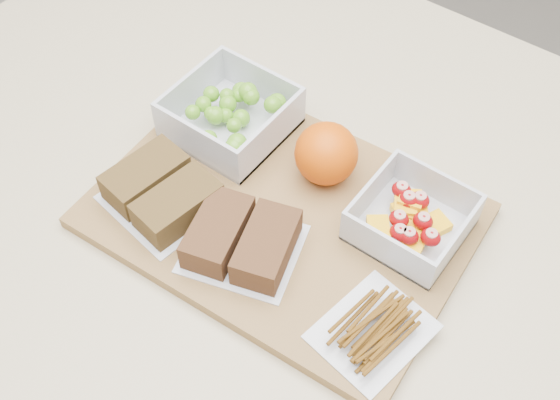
# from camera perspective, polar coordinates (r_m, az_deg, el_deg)

# --- Properties ---
(counter) EXTENTS (1.20, 0.90, 0.90)m
(counter) POSITION_cam_1_polar(r_m,az_deg,el_deg) (1.22, 1.01, -13.65)
(counter) COLOR beige
(counter) RESTS_ON ground
(cutting_board) EXTENTS (0.44, 0.33, 0.02)m
(cutting_board) POSITION_cam_1_polar(r_m,az_deg,el_deg) (0.82, 0.17, -1.26)
(cutting_board) COLOR olive
(cutting_board) RESTS_ON counter
(grape_container) EXTENTS (0.13, 0.13, 0.06)m
(grape_container) POSITION_cam_1_polar(r_m,az_deg,el_deg) (0.88, -3.84, 6.93)
(grape_container) COLOR silver
(grape_container) RESTS_ON cutting_board
(fruit_container) EXTENTS (0.12, 0.12, 0.05)m
(fruit_container) POSITION_cam_1_polar(r_m,az_deg,el_deg) (0.80, 10.58, -1.61)
(fruit_container) COLOR silver
(fruit_container) RESTS_ON cutting_board
(orange) EXTENTS (0.08, 0.08, 0.08)m
(orange) POSITION_cam_1_polar(r_m,az_deg,el_deg) (0.82, 3.78, 3.79)
(orange) COLOR #E65305
(orange) RESTS_ON cutting_board
(sandwich_bag_left) EXTENTS (0.14, 0.13, 0.04)m
(sandwich_bag_left) POSITION_cam_1_polar(r_m,az_deg,el_deg) (0.82, -9.60, 0.68)
(sandwich_bag_left) COLOR silver
(sandwich_bag_left) RESTS_ON cutting_board
(sandwich_bag_center) EXTENTS (0.15, 0.14, 0.04)m
(sandwich_bag_center) POSITION_cam_1_polar(r_m,az_deg,el_deg) (0.77, -3.09, -3.25)
(sandwich_bag_center) COLOR silver
(sandwich_bag_center) RESTS_ON cutting_board
(pretzel_bag) EXTENTS (0.11, 0.13, 0.03)m
(pretzel_bag) POSITION_cam_1_polar(r_m,az_deg,el_deg) (0.73, 7.63, -10.13)
(pretzel_bag) COLOR silver
(pretzel_bag) RESTS_ON cutting_board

